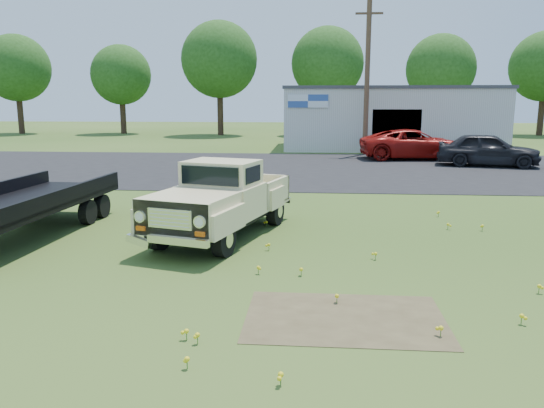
{
  "coord_description": "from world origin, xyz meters",
  "views": [
    {
      "loc": [
        1.02,
        -10.61,
        3.25
      ],
      "look_at": [
        0.06,
        1.0,
        0.96
      ],
      "focal_mm": 35.0,
      "sensor_mm": 36.0,
      "label": 1
    }
  ],
  "objects_px": {
    "vintage_pickup_truck": "(222,199)",
    "dark_sedan": "(488,150)",
    "flatbed_trailer": "(19,199)",
    "red_pickup": "(414,145)"
  },
  "relations": [
    {
      "from": "vintage_pickup_truck",
      "to": "red_pickup",
      "type": "xyz_separation_m",
      "value": [
        7.69,
        17.81,
        -0.1
      ]
    },
    {
      "from": "flatbed_trailer",
      "to": "red_pickup",
      "type": "distance_m",
      "value": 22.14
    },
    {
      "from": "vintage_pickup_truck",
      "to": "dark_sedan",
      "type": "xyz_separation_m",
      "value": [
        10.78,
        14.8,
        -0.1
      ]
    },
    {
      "from": "vintage_pickup_truck",
      "to": "dark_sedan",
      "type": "bearing_deg",
      "value": 69.93
    },
    {
      "from": "vintage_pickup_truck",
      "to": "red_pickup",
      "type": "height_order",
      "value": "vintage_pickup_truck"
    },
    {
      "from": "flatbed_trailer",
      "to": "red_pickup",
      "type": "xyz_separation_m",
      "value": [
        12.53,
        18.26,
        -0.11
      ]
    },
    {
      "from": "flatbed_trailer",
      "to": "dark_sedan",
      "type": "distance_m",
      "value": 21.82
    },
    {
      "from": "red_pickup",
      "to": "dark_sedan",
      "type": "height_order",
      "value": "dark_sedan"
    },
    {
      "from": "vintage_pickup_truck",
      "to": "dark_sedan",
      "type": "height_order",
      "value": "vintage_pickup_truck"
    },
    {
      "from": "red_pickup",
      "to": "dark_sedan",
      "type": "distance_m",
      "value": 4.31
    }
  ]
}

